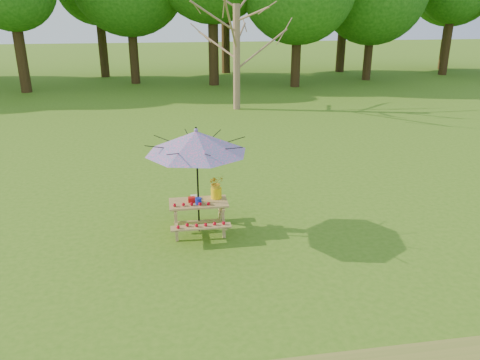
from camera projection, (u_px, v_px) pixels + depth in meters
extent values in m
plane|color=#3F7115|center=(192.00, 278.00, 8.16)|extent=(120.00, 120.00, 0.00)
cylinder|color=#806046|center=(237.00, 58.00, 21.00)|extent=(0.34, 0.34, 4.61)
cube|color=olive|center=(198.00, 203.00, 9.65)|extent=(1.20, 0.62, 0.04)
cube|color=olive|center=(201.00, 227.00, 9.24)|extent=(1.20, 0.22, 0.04)
cube|color=olive|center=(197.00, 205.00, 10.26)|extent=(1.20, 0.22, 0.04)
cylinder|color=black|center=(198.00, 181.00, 9.48)|extent=(0.04, 0.04, 2.25)
cone|color=teal|center=(196.00, 142.00, 9.20)|extent=(2.37, 2.37, 0.44)
sphere|color=teal|center=(196.00, 130.00, 9.11)|extent=(0.08, 0.08, 0.08)
cube|color=red|center=(192.00, 200.00, 9.63)|extent=(0.14, 0.12, 0.10)
cylinder|color=#1623B7|center=(198.00, 201.00, 9.51)|extent=(0.13, 0.13, 0.13)
cube|color=silver|center=(194.00, 197.00, 9.79)|extent=(0.13, 0.13, 0.07)
cylinder|color=yellow|center=(216.00, 193.00, 9.80)|extent=(0.23, 0.23, 0.23)
imported|color=gold|center=(216.00, 183.00, 9.72)|extent=(0.37, 0.34, 0.34)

